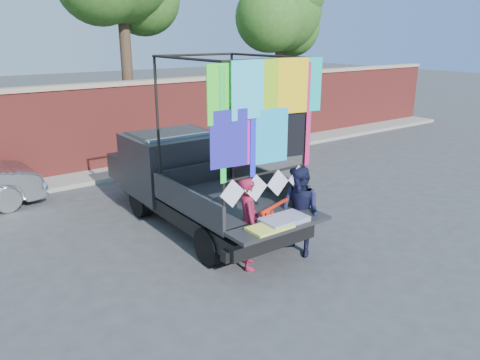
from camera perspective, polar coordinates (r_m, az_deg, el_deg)
ground at (r=9.22m, az=2.30°, el=-8.08°), size 90.00×90.00×0.00m
brick_wall at (r=14.71m, az=-14.93°, el=6.48°), size 30.00×0.45×2.61m
curb at (r=14.36m, az=-13.50°, el=1.13°), size 30.00×1.20×0.12m
tree_right at (r=19.40m, az=5.17°, el=19.66°), size 4.20×3.30×6.62m
pickup_truck at (r=10.43m, az=-6.61°, el=0.24°), size 2.27×5.71×3.59m
woman at (r=8.13m, az=1.03°, el=-5.22°), size 0.64×0.73×1.68m
man at (r=8.66m, az=7.26°, el=-3.86°), size 0.72×0.89×1.69m
streamer_bundle at (r=8.30m, az=3.80°, el=-4.47°), size 0.84×0.32×0.61m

